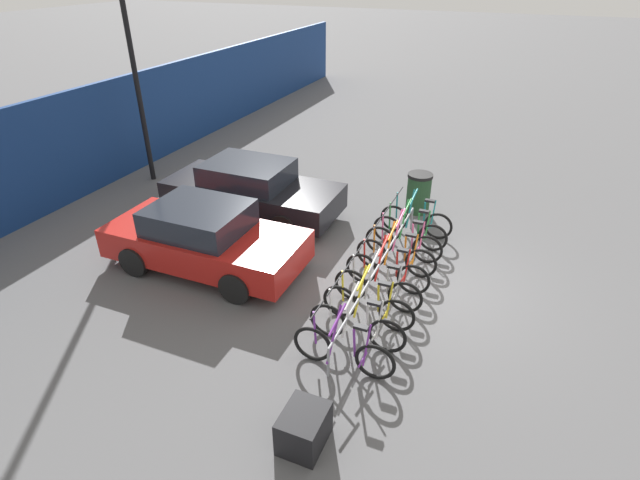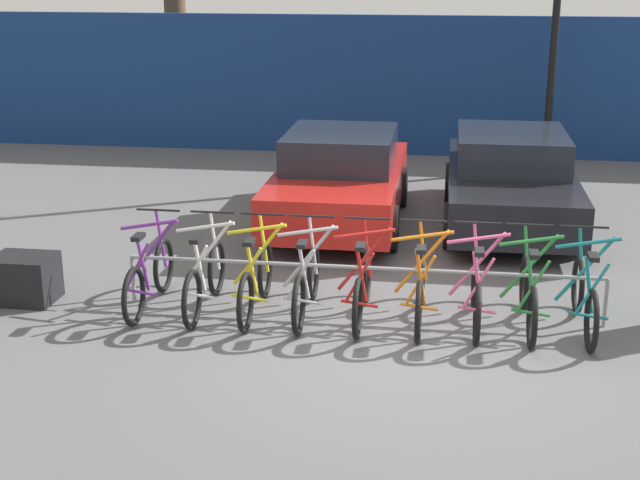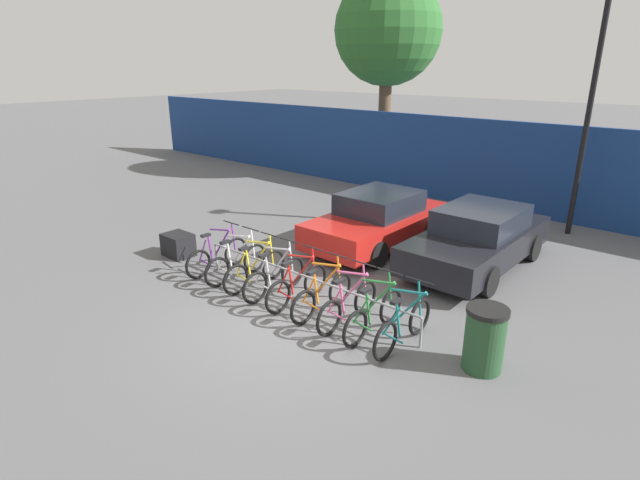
{
  "view_description": "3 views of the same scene",
  "coord_description": "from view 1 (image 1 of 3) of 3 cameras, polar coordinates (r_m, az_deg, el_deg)",
  "views": [
    {
      "loc": [
        -8.46,
        -1.46,
        5.72
      ],
      "look_at": [
        -1.08,
        1.67,
        1.18
      ],
      "focal_mm": 28.0,
      "sensor_mm": 36.0,
      "label": 1
    },
    {
      "loc": [
        0.43,
        -8.66,
        3.81
      ],
      "look_at": [
        -0.96,
        1.04,
        0.74
      ],
      "focal_mm": 50.0,
      "sensor_mm": 36.0,
      "label": 2
    },
    {
      "loc": [
        5.64,
        -5.83,
        4.44
      ],
      "look_at": [
        -0.13,
        0.87,
        1.29
      ],
      "focal_mm": 28.0,
      "sensor_mm": 36.0,
      "label": 3
    }
  ],
  "objects": [
    {
      "name": "bicycle_white",
      "position": [
        8.46,
        4.23,
        -9.75
      ],
      "size": [
        0.68,
        1.71,
        1.05
      ],
      "rotation": [
        0.0,
        0.0,
        0.07
      ],
      "color": "black",
      "rests_on": "ground"
    },
    {
      "name": "lamp_post",
      "position": [
        14.77,
        -21.09,
        21.1
      ],
      "size": [
        0.24,
        0.44,
        7.3
      ],
      "color": "black",
      "rests_on": "ground"
    },
    {
      "name": "car_red",
      "position": [
        10.57,
        -13.06,
        0.25
      ],
      "size": [
        1.91,
        4.13,
        1.4
      ],
      "color": "red",
      "rests_on": "ground"
    },
    {
      "name": "bicycle_yellow",
      "position": [
        8.91,
        5.5,
        -7.52
      ],
      "size": [
        0.68,
        1.71,
        1.05
      ],
      "rotation": [
        0.0,
        0.0,
        0.0
      ],
      "color": "black",
      "rests_on": "ground"
    },
    {
      "name": "bike_rack",
      "position": [
        9.8,
        6.84,
        -2.9
      ],
      "size": [
        5.37,
        0.04,
        0.57
      ],
      "color": "gray",
      "rests_on": "ground"
    },
    {
      "name": "bicycle_purple",
      "position": [
        7.99,
        2.65,
        -12.5
      ],
      "size": [
        0.68,
        1.71,
        1.05
      ],
      "rotation": [
        0.0,
        0.0,
        0.02
      ],
      "color": "black",
      "rests_on": "ground"
    },
    {
      "name": "car_black",
      "position": [
        12.61,
        -7.82,
        5.72
      ],
      "size": [
        1.91,
        4.39,
        1.4
      ],
      "color": "black",
      "rests_on": "ground"
    },
    {
      "name": "bicycle_teal",
      "position": [
        11.88,
        10.9,
        2.22
      ],
      "size": [
        0.68,
        1.71,
        1.05
      ],
      "rotation": [
        0.0,
        0.0,
        0.05
      ],
      "color": "black",
      "rests_on": "ground"
    },
    {
      "name": "bicycle_green",
      "position": [
        11.37,
        10.21,
        0.98
      ],
      "size": [
        0.68,
        1.71,
        1.05
      ],
      "rotation": [
        0.0,
        0.0,
        0.06
      ],
      "color": "black",
      "rests_on": "ground"
    },
    {
      "name": "bicycle_orange",
      "position": [
        10.39,
        8.66,
        -1.83
      ],
      "size": [
        0.68,
        1.71,
        1.05
      ],
      "rotation": [
        0.0,
        0.0,
        -0.04
      ],
      "color": "black",
      "rests_on": "ground"
    },
    {
      "name": "trash_bin",
      "position": [
        12.99,
        11.2,
        5.32
      ],
      "size": [
        0.63,
        0.63,
        1.03
      ],
      "color": "#234728",
      "rests_on": "ground"
    },
    {
      "name": "bicycle_silver",
      "position": [
        9.36,
        6.6,
        -5.55
      ],
      "size": [
        0.68,
        1.71,
        1.05
      ],
      "rotation": [
        0.0,
        0.0,
        -0.02
      ],
      "color": "black",
      "rests_on": "ground"
    },
    {
      "name": "hoarding_wall",
      "position": [
        14.5,
        -28.24,
        8.66
      ],
      "size": [
        36.0,
        0.16,
        2.8
      ],
      "primitive_type": "cube",
      "color": "navy",
      "rests_on": "ground"
    },
    {
      "name": "bicycle_red",
      "position": [
        9.86,
        7.68,
        -3.6
      ],
      "size": [
        0.68,
        1.71,
        1.05
      ],
      "rotation": [
        0.0,
        0.0,
        -0.04
      ],
      "color": "black",
      "rests_on": "ground"
    },
    {
      "name": "bicycle_pink",
      "position": [
        10.89,
        9.5,
        -0.31
      ],
      "size": [
        0.68,
        1.71,
        1.05
      ],
      "rotation": [
        0.0,
        0.0,
        0.01
      ],
      "color": "black",
      "rests_on": "ground"
    },
    {
      "name": "ground_plane",
      "position": [
        10.32,
        11.0,
        -4.79
      ],
      "size": [
        120.0,
        120.0,
        0.0
      ],
      "primitive_type": "plane",
      "color": "#59595B"
    },
    {
      "name": "cargo_crate",
      "position": [
        7.09,
        -1.86,
        -20.69
      ],
      "size": [
        0.7,
        0.56,
        0.55
      ],
      "primitive_type": "cube",
      "color": "black",
      "rests_on": "ground"
    }
  ]
}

